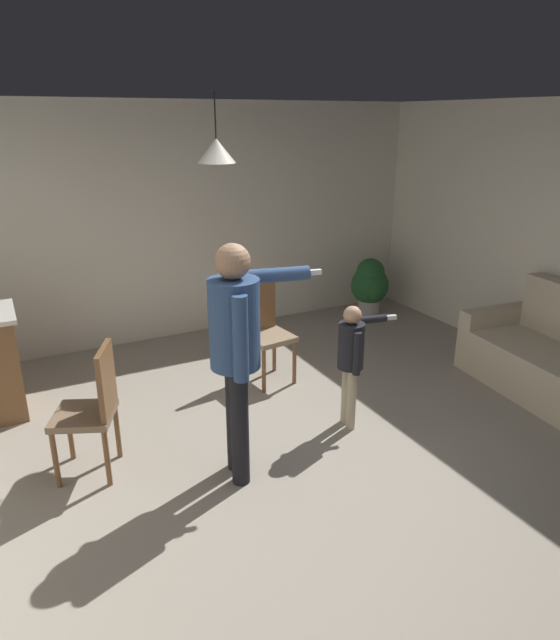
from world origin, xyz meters
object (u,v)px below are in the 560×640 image
person_adult (237,339)px  person_child (352,353)px  couch_floral (560,363)px  dining_chair_by_counter (265,328)px  potted_plant_corner (370,284)px  dining_chair_near_wall (93,406)px

person_adult → person_child: (1.12, 0.22, -0.41)m
couch_floral → person_child: size_ratio=1.73×
dining_chair_by_counter → potted_plant_corner: dining_chair_by_counter is taller
person_child → potted_plant_corner: 2.97m
person_child → dining_chair_by_counter: person_child is taller
dining_chair_by_counter → person_adult: bearing=50.6°
person_child → dining_chair_near_wall: (-2.04, 0.30, -0.13)m
person_child → dining_chair_by_counter: (-0.24, 1.16, -0.13)m
person_child → dining_chair_by_counter: size_ratio=1.09×
dining_chair_by_counter → person_child: bearing=94.7°
person_adult → dining_chair_by_counter: 1.72m
couch_floral → dining_chair_near_wall: bearing=86.1°
person_child → dining_chair_near_wall: size_ratio=1.09×
dining_chair_near_wall → potted_plant_corner: 4.38m
potted_plant_corner → person_child: bearing=-129.1°
dining_chair_by_counter → dining_chair_near_wall: bearing=18.5°
dining_chair_near_wall → potted_plant_corner: bearing=-39.3°
person_child → potted_plant_corner: bearing=151.9°
person_adult → couch_floral: bearing=98.1°
dining_chair_near_wall → person_child: bearing=-74.8°
dining_chair_by_counter → potted_plant_corner: bearing=-158.5°
person_adult → person_child: 1.21m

